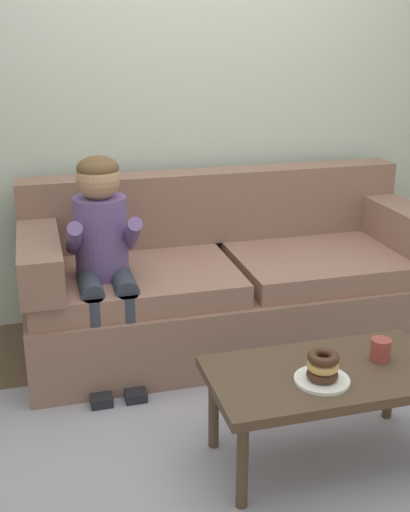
{
  "coord_description": "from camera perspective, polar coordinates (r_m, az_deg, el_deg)",
  "views": [
    {
      "loc": [
        -0.87,
        -2.3,
        1.66
      ],
      "look_at": [
        -0.13,
        0.45,
        0.65
      ],
      "focal_mm": 45.03,
      "sensor_mm": 36.0,
      "label": 1
    }
  ],
  "objects": [
    {
      "name": "donut",
      "position": [
        2.48,
        10.37,
        -10.29
      ],
      "size": [
        0.17,
        0.17,
        0.04
      ],
      "primitive_type": "torus",
      "rotation": [
        0.0,
        0.0,
        0.81
      ],
      "color": "#422619",
      "rests_on": "plate"
    },
    {
      "name": "couch",
      "position": [
        3.55,
        2.16,
        -2.42
      ],
      "size": [
        2.2,
        0.9,
        0.9
      ],
      "color": "#846051",
      "rests_on": "ground"
    },
    {
      "name": "ground",
      "position": [
        2.97,
        4.8,
        -14.57
      ],
      "size": [
        10.0,
        10.0,
        0.0
      ],
      "primitive_type": "plane",
      "color": "brown"
    },
    {
      "name": "coffee_table",
      "position": [
        2.59,
        10.76,
        -10.86
      ],
      "size": [
        0.93,
        0.49,
        0.41
      ],
      "color": "#4C3828",
      "rests_on": "ground"
    },
    {
      "name": "mug",
      "position": [
        2.67,
        15.33,
        -8.03
      ],
      "size": [
        0.08,
        0.08,
        0.09
      ],
      "primitive_type": "cylinder",
      "color": "#993D38",
      "rests_on": "coffee_table"
    },
    {
      "name": "donut_third",
      "position": [
        2.44,
        10.47,
        -8.82
      ],
      "size": [
        0.13,
        0.13,
        0.04
      ],
      "primitive_type": "torus",
      "rotation": [
        0.0,
        0.0,
        1.47
      ],
      "color": "#422619",
      "rests_on": "donut_second"
    },
    {
      "name": "area_rug",
      "position": [
        2.78,
        6.63,
        -17.22
      ],
      "size": [
        2.57,
        1.65,
        0.01
      ],
      "primitive_type": "cube",
      "color": "#9993A3",
      "rests_on": "ground"
    },
    {
      "name": "donut_second",
      "position": [
        2.46,
        10.42,
        -9.56
      ],
      "size": [
        0.12,
        0.12,
        0.04
      ],
      "primitive_type": "torus",
      "rotation": [
        0.0,
        0.0,
        1.53
      ],
      "color": "tan",
      "rests_on": "donut"
    },
    {
      "name": "wall_back",
      "position": [
        3.81,
        -1.98,
        15.6
      ],
      "size": [
        8.0,
        0.1,
        2.8
      ],
      "primitive_type": "cube",
      "color": "beige",
      "rests_on": "ground"
    },
    {
      "name": "person_child",
      "position": [
        3.12,
        -9.02,
        0.76
      ],
      "size": [
        0.34,
        0.58,
        1.1
      ],
      "color": "#664C84",
      "rests_on": "ground"
    },
    {
      "name": "plate",
      "position": [
        2.49,
        10.34,
        -10.79
      ],
      "size": [
        0.21,
        0.21,
        0.01
      ],
      "primitive_type": "cylinder",
      "color": "white",
      "rests_on": "coffee_table"
    }
  ]
}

